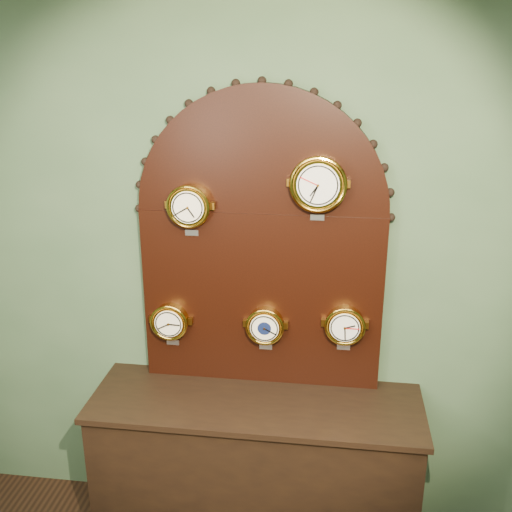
# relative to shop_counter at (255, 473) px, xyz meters

# --- Properties ---
(wall_back) EXTENTS (4.00, 0.00, 4.00)m
(wall_back) POSITION_rel_shop_counter_xyz_m (0.00, 0.27, 1.00)
(wall_back) COLOR #3D573B
(wall_back) RESTS_ON ground
(shop_counter) EXTENTS (1.60, 0.50, 0.80)m
(shop_counter) POSITION_rel_shop_counter_xyz_m (0.00, 0.00, 0.00)
(shop_counter) COLOR black
(shop_counter) RESTS_ON ground_plane
(display_board) EXTENTS (1.26, 0.06, 1.53)m
(display_board) POSITION_rel_shop_counter_xyz_m (0.00, 0.22, 1.23)
(display_board) COLOR black
(display_board) RESTS_ON shop_counter
(roman_clock) EXTENTS (0.21, 0.08, 0.26)m
(roman_clock) POSITION_rel_shop_counter_xyz_m (-0.34, 0.15, 1.37)
(roman_clock) COLOR gold
(roman_clock) RESTS_ON display_board
(arabic_clock) EXTENTS (0.26, 0.08, 0.31)m
(arabic_clock) POSITION_rel_shop_counter_xyz_m (0.27, 0.15, 1.49)
(arabic_clock) COLOR gold
(arabic_clock) RESTS_ON display_board
(hygrometer) EXTENTS (0.19, 0.08, 0.25)m
(hygrometer) POSITION_rel_shop_counter_xyz_m (-0.46, 0.15, 0.76)
(hygrometer) COLOR gold
(hygrometer) RESTS_ON display_board
(barometer) EXTENTS (0.19, 0.08, 0.25)m
(barometer) POSITION_rel_shop_counter_xyz_m (0.03, 0.15, 0.77)
(barometer) COLOR gold
(barometer) RESTS_ON display_board
(tide_clock) EXTENTS (0.20, 0.08, 0.25)m
(tide_clock) POSITION_rel_shop_counter_xyz_m (0.42, 0.15, 0.80)
(tide_clock) COLOR gold
(tide_clock) RESTS_ON display_board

